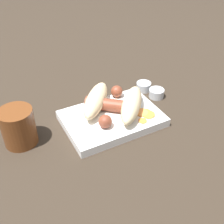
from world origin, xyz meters
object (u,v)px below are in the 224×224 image
(food_tray, at_px, (112,119))
(drink_glass, at_px, (18,127))
(condiment_cup_near, at_px, (156,94))
(condiment_cup_far, at_px, (144,87))
(sausage, at_px, (111,105))
(bread_roll, at_px, (114,102))

(food_tray, bearing_deg, drink_glass, 171.03)
(condiment_cup_near, relative_size, condiment_cup_far, 1.00)
(food_tray, relative_size, sausage, 1.78)
(bread_roll, bearing_deg, food_tray, -128.15)
(sausage, xyz_separation_m, drink_glass, (-0.23, 0.02, 0.01))
(bread_roll, height_order, condiment_cup_near, bread_roll)
(bread_roll, relative_size, condiment_cup_near, 4.85)
(sausage, bearing_deg, drink_glass, 175.86)
(condiment_cup_near, xyz_separation_m, condiment_cup_far, (-0.01, 0.05, 0.00))
(condiment_cup_near, bearing_deg, sausage, -171.30)
(bread_roll, bearing_deg, drink_glass, 175.80)
(food_tray, height_order, sausage, sausage)
(sausage, height_order, condiment_cup_far, sausage)
(condiment_cup_far, bearing_deg, condiment_cup_near, -75.67)
(drink_glass, bearing_deg, food_tray, -8.97)
(sausage, distance_m, drink_glass, 0.23)
(condiment_cup_near, height_order, drink_glass, drink_glass)
(condiment_cup_near, distance_m, condiment_cup_far, 0.05)
(bread_roll, bearing_deg, condiment_cup_near, 9.28)
(condiment_cup_near, bearing_deg, food_tray, -165.67)
(food_tray, bearing_deg, sausage, 66.42)
(condiment_cup_far, height_order, drink_glass, drink_glass)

